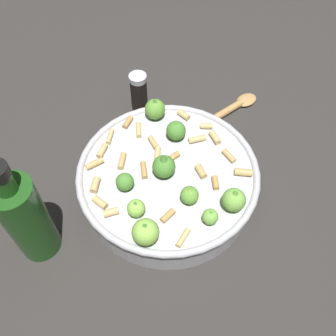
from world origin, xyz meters
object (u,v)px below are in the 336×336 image
(cooking_pan, at_px, (168,179))
(olive_oil_bottle, at_px, (26,218))
(pepper_shaker, at_px, (139,94))
(wooden_spoon, at_px, (225,112))

(cooking_pan, distance_m, olive_oil_bottle, 0.25)
(pepper_shaker, bearing_deg, olive_oil_bottle, -57.05)
(wooden_spoon, bearing_deg, cooking_pan, -62.91)
(olive_oil_bottle, bearing_deg, cooking_pan, 85.31)
(cooking_pan, distance_m, wooden_spoon, 0.24)
(pepper_shaker, distance_m, olive_oil_bottle, 0.36)
(cooking_pan, height_order, wooden_spoon, cooking_pan)
(pepper_shaker, xyz_separation_m, olive_oil_bottle, (0.19, -0.30, 0.04))
(pepper_shaker, height_order, olive_oil_bottle, olive_oil_bottle)
(wooden_spoon, bearing_deg, olive_oil_bottle, -79.03)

